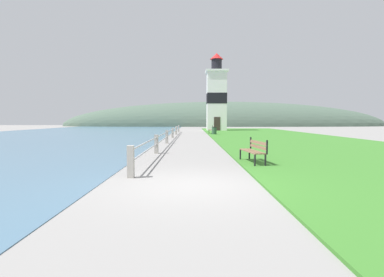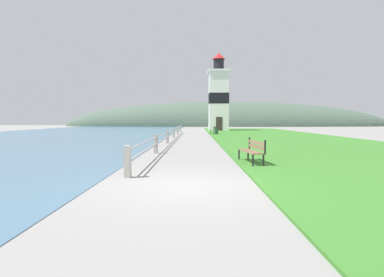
{
  "view_description": "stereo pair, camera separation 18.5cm",
  "coord_description": "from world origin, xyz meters",
  "px_view_note": "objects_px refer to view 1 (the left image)",
  "views": [
    {
      "loc": [
        0.05,
        -7.32,
        1.64
      ],
      "look_at": [
        0.0,
        13.67,
        0.3
      ],
      "focal_mm": 28.0,
      "sensor_mm": 36.0,
      "label": 1
    },
    {
      "loc": [
        0.24,
        -7.32,
        1.64
      ],
      "look_at": [
        0.0,
        13.67,
        0.3
      ],
      "focal_mm": 28.0,
      "sensor_mm": 36.0,
      "label": 2
    }
  ],
  "objects_px": {
    "park_bench_near": "(255,149)",
    "lighthouse": "(217,97)",
    "trash_bin": "(215,131)",
    "park_bench_midway": "(212,129)"
  },
  "relations": [
    {
      "from": "park_bench_near",
      "to": "park_bench_midway",
      "type": "relative_size",
      "value": 0.93
    },
    {
      "from": "lighthouse",
      "to": "trash_bin",
      "type": "height_order",
      "value": "lighthouse"
    },
    {
      "from": "park_bench_near",
      "to": "trash_bin",
      "type": "relative_size",
      "value": 2.16
    },
    {
      "from": "park_bench_near",
      "to": "lighthouse",
      "type": "height_order",
      "value": "lighthouse"
    },
    {
      "from": "park_bench_near",
      "to": "trash_bin",
      "type": "xyz_separation_m",
      "value": [
        0.08,
        21.01,
        -0.11
      ]
    },
    {
      "from": "park_bench_near",
      "to": "park_bench_midway",
      "type": "distance_m",
      "value": 22.86
    },
    {
      "from": "park_bench_midway",
      "to": "lighthouse",
      "type": "height_order",
      "value": "lighthouse"
    },
    {
      "from": "park_bench_midway",
      "to": "trash_bin",
      "type": "xyz_separation_m",
      "value": [
        0.18,
        -1.85,
        -0.12
      ]
    },
    {
      "from": "park_bench_near",
      "to": "lighthouse",
      "type": "bearing_deg",
      "value": -99.61
    },
    {
      "from": "lighthouse",
      "to": "trash_bin",
      "type": "distance_m",
      "value": 12.91
    }
  ]
}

